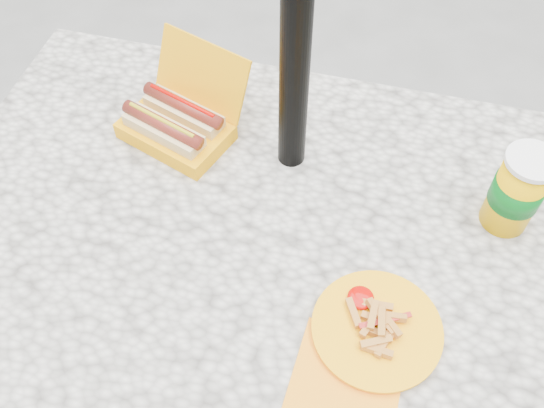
# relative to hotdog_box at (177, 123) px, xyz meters

# --- Properties ---
(ground) EXTENTS (60.00, 60.00, 0.00)m
(ground) POSITION_rel_hotdog_box_xyz_m (0.22, -0.16, -0.79)
(ground) COLOR slate
(picnic_table) EXTENTS (1.20, 0.80, 0.75)m
(picnic_table) POSITION_rel_hotdog_box_xyz_m (0.22, -0.16, -0.14)
(picnic_table) COLOR beige
(picnic_table) RESTS_ON ground
(hotdog_box) EXTENTS (0.25, 0.24, 0.15)m
(hotdog_box) POSITION_rel_hotdog_box_xyz_m (0.00, 0.00, 0.00)
(hotdog_box) COLOR #FFA708
(hotdog_box) RESTS_ON picnic_table
(fries_plate) EXTENTS (0.21, 0.27, 0.04)m
(fries_plate) POSITION_rel_hotdog_box_xyz_m (0.43, -0.32, -0.03)
(fries_plate) COLOR orange
(fries_plate) RESTS_ON picnic_table
(soda_cup) EXTENTS (0.09, 0.09, 0.16)m
(soda_cup) POSITION_rel_hotdog_box_xyz_m (0.61, -0.05, 0.04)
(soda_cup) COLOR #FFB700
(soda_cup) RESTS_ON picnic_table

